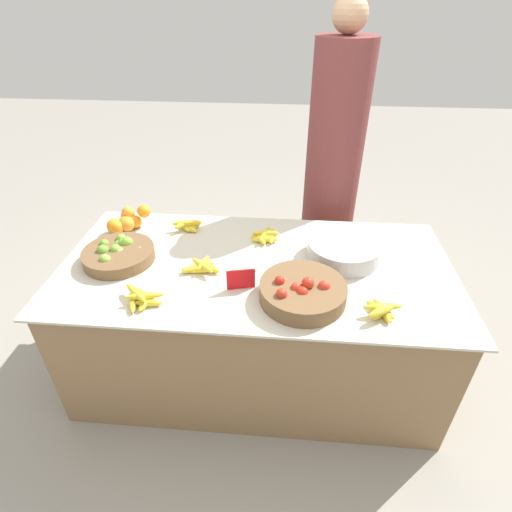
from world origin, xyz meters
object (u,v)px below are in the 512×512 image
price_sign (241,279)px  metal_bowl (343,250)px  vendor_person (332,178)px  lime_bowl (119,254)px  tomato_basket (303,291)px

price_sign → metal_bowl: bearing=17.7°
price_sign → vendor_person: size_ratio=0.07×
lime_bowl → metal_bowl: metal_bowl is taller
tomato_basket → vendor_person: bearing=79.7°
metal_bowl → vendor_person: 0.66m
vendor_person → price_sign: bearing=-115.2°
lime_bowl → price_sign: size_ratio=2.78×
vendor_person → metal_bowl: bearing=-88.3°
metal_bowl → vendor_person: bearing=91.7°
price_sign → vendor_person: (0.44, 0.93, 0.08)m
metal_bowl → vendor_person: size_ratio=0.20×
metal_bowl → vendor_person: (-0.02, 0.65, 0.09)m
tomato_basket → metal_bowl: (0.20, 0.32, 0.00)m
tomato_basket → price_sign: tomato_basket is taller
price_sign → vendor_person: bearing=51.2°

